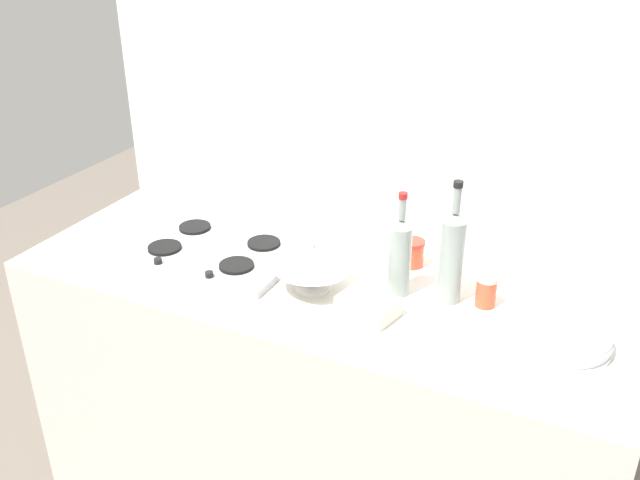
% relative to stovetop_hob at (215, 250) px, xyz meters
% --- Properties ---
extents(counter_block, '(1.80, 0.70, 0.90)m').
position_rel_stovetop_hob_xyz_m(counter_block, '(0.36, 0.02, -0.46)').
color(counter_block, silver).
rests_on(counter_block, ground).
extents(backsplash_panel, '(1.90, 0.06, 2.25)m').
position_rel_stovetop_hob_xyz_m(backsplash_panel, '(0.36, 0.40, 0.21)').
color(backsplash_panel, white).
rests_on(backsplash_panel, ground).
extents(stovetop_hob, '(0.52, 0.36, 0.04)m').
position_rel_stovetop_hob_xyz_m(stovetop_hob, '(0.00, 0.00, 0.00)').
color(stovetop_hob, '#B2B2B7').
rests_on(stovetop_hob, counter_block).
extents(plate_stack, '(0.24, 0.25, 0.05)m').
position_rel_stovetop_hob_xyz_m(plate_stack, '(1.05, -0.03, 0.01)').
color(plate_stack, white).
rests_on(plate_stack, counter_block).
extents(wine_bottle_leftmost, '(0.06, 0.06, 0.31)m').
position_rel_stovetop_hob_xyz_m(wine_bottle_leftmost, '(0.59, 0.03, 0.11)').
color(wine_bottle_leftmost, gray).
rests_on(wine_bottle_leftmost, counter_block).
extents(wine_bottle_mid_left, '(0.07, 0.07, 0.35)m').
position_rel_stovetop_hob_xyz_m(wine_bottle_mid_left, '(0.73, 0.05, 0.13)').
color(wine_bottle_mid_left, gray).
rests_on(wine_bottle_mid_left, counter_block).
extents(mixing_bowl, '(0.22, 0.22, 0.07)m').
position_rel_stovetop_hob_xyz_m(mixing_bowl, '(0.37, -0.06, 0.03)').
color(mixing_bowl, white).
rests_on(mixing_bowl, counter_block).
extents(butter_dish, '(0.17, 0.14, 0.05)m').
position_rel_stovetop_hob_xyz_m(butter_dish, '(0.56, -0.11, 0.01)').
color(butter_dish, silver).
rests_on(butter_dish, counter_block).
extents(condiment_jar_front, '(0.07, 0.07, 0.08)m').
position_rel_stovetop_hob_xyz_m(condiment_jar_front, '(0.57, 0.20, 0.03)').
color(condiment_jar_front, '#C64C2D').
rests_on(condiment_jar_front, counter_block).
extents(condiment_jar_rear, '(0.06, 0.06, 0.09)m').
position_rel_stovetop_hob_xyz_m(condiment_jar_rear, '(0.83, 0.07, 0.03)').
color(condiment_jar_rear, '#C64C2D').
rests_on(condiment_jar_rear, counter_block).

